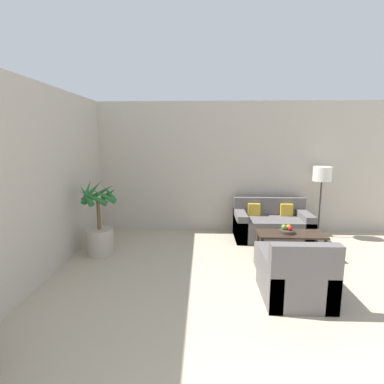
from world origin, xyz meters
TOP-DOWN VIEW (x-y plane):
  - wall_back at (0.00, 6.70)m, footprint 7.87×0.06m
  - potted_palm at (-2.70, 5.23)m, footprint 0.68×0.69m
  - sofa_loveseat at (0.40, 6.16)m, footprint 1.44×0.82m
  - floor_lamp at (1.38, 6.33)m, footprint 0.35×0.35m
  - coffee_table at (0.51, 5.24)m, footprint 1.10×0.48m
  - fruit_bowl at (0.44, 5.23)m, footprint 0.25×0.25m
  - apple_red at (0.48, 5.20)m, footprint 0.08×0.08m
  - apple_green at (0.40, 5.26)m, footprint 0.08×0.08m
  - orange_fruit at (0.48, 5.29)m, footprint 0.08×0.08m
  - armchair at (0.19, 3.88)m, footprint 0.78×0.84m
  - ottoman at (0.13, 4.71)m, footprint 0.54×0.47m

SIDE VIEW (x-z plane):
  - ottoman at x=0.13m, z-range 0.00..0.36m
  - sofa_loveseat at x=0.40m, z-range -0.11..0.66m
  - armchair at x=0.19m, z-range -0.13..0.68m
  - coffee_table at x=0.51m, z-range 0.15..0.56m
  - fruit_bowl at x=0.44m, z-range 0.41..0.46m
  - potted_palm at x=-2.70m, z-range -0.17..1.11m
  - apple_red at x=0.48m, z-range 0.46..0.54m
  - orange_fruit at x=0.48m, z-range 0.46..0.54m
  - apple_green at x=0.40m, z-range 0.46..0.54m
  - floor_lamp at x=1.38m, z-range 0.50..1.91m
  - wall_back at x=0.00m, z-range 0.00..2.70m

